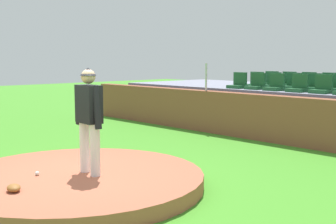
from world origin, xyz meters
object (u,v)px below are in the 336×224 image
(stadium_chair_2, at_px, (275,85))
(stadium_chair_3, at_px, (298,86))
(stadium_chair_8, at_px, (272,83))
(stadium_chair_10, at_px, (314,85))
(stadium_chair_9, at_px, (292,84))
(stadium_chair_16, at_px, (307,83))
(fielding_glove, at_px, (14,188))
(stadium_chair_17, at_px, (328,84))
(stadium_chair_11, at_px, (336,86))
(stadium_chair_0, at_px, (238,83))
(stadium_chair_15, at_px, (288,82))
(stadium_chair_7, at_px, (255,82))
(baseball, at_px, (37,173))
(stadium_chair_1, at_px, (256,84))
(stadium_chair_4, at_px, (322,87))
(pitcher, at_px, (89,113))
(stadium_chair_14, at_px, (270,81))

(stadium_chair_2, bearing_deg, stadium_chair_3, 179.78)
(stadium_chair_8, xyz_separation_m, stadium_chair_10, (1.44, -0.01, 0.00))
(stadium_chair_9, height_order, stadium_chair_16, same)
(fielding_glove, height_order, stadium_chair_17, stadium_chair_17)
(stadium_chair_10, bearing_deg, stadium_chair_2, 50.58)
(stadium_chair_11, bearing_deg, stadium_chair_0, 17.74)
(stadium_chair_10, relative_size, stadium_chair_17, 1.00)
(fielding_glove, distance_m, stadium_chair_3, 8.46)
(stadium_chair_16, xyz_separation_m, stadium_chair_17, (0.72, -0.01, 0.00))
(stadium_chair_3, height_order, stadium_chair_10, same)
(stadium_chair_11, relative_size, stadium_chair_15, 1.00)
(stadium_chair_7, height_order, stadium_chair_15, same)
(baseball, relative_size, stadium_chair_1, 0.15)
(fielding_glove, relative_size, stadium_chair_9, 0.60)
(stadium_chair_2, xyz_separation_m, stadium_chair_10, (0.74, 0.90, 0.00))
(baseball, relative_size, stadium_chair_10, 0.15)
(stadium_chair_2, relative_size, stadium_chair_15, 1.00)
(stadium_chair_10, bearing_deg, baseball, 87.50)
(stadium_chair_4, bearing_deg, stadium_chair_3, 1.43)
(stadium_chair_2, height_order, stadium_chair_17, same)
(stadium_chair_0, xyz_separation_m, stadium_chair_7, (0.01, 0.88, 0.00))
(pitcher, distance_m, stadium_chair_16, 8.83)
(stadium_chair_14, distance_m, stadium_chair_15, 0.69)
(pitcher, height_order, stadium_chair_2, pitcher)
(stadium_chair_0, relative_size, stadium_chair_10, 1.00)
(baseball, height_order, stadium_chair_8, stadium_chair_8)
(stadium_chair_14, xyz_separation_m, stadium_chair_15, (0.69, -0.01, 0.00))
(fielding_glove, bearing_deg, stadium_chair_15, -61.65)
(stadium_chair_2, distance_m, stadium_chair_3, 0.75)
(fielding_glove, xyz_separation_m, stadium_chair_16, (-0.97, 10.19, 1.16))
(stadium_chair_10, bearing_deg, pitcher, 91.09)
(stadium_chair_4, relative_size, stadium_chair_15, 1.00)
(stadium_chair_8, distance_m, stadium_chair_10, 1.44)
(stadium_chair_4, height_order, stadium_chair_7, same)
(stadium_chair_3, relative_size, stadium_chair_15, 1.00)
(stadium_chair_8, relative_size, stadium_chair_10, 1.00)
(pitcher, distance_m, stadium_chair_8, 8.04)
(stadium_chair_14, xyz_separation_m, stadium_chair_17, (2.12, -0.01, 0.00))
(stadium_chair_9, relative_size, stadium_chair_10, 1.00)
(stadium_chair_4, relative_size, stadium_chair_17, 1.00)
(stadium_chair_0, height_order, stadium_chair_4, same)
(stadium_chair_1, relative_size, stadium_chair_2, 1.00)
(stadium_chair_15, distance_m, stadium_chair_16, 0.71)
(stadium_chair_1, distance_m, stadium_chair_7, 1.08)
(stadium_chair_0, distance_m, stadium_chair_17, 2.75)
(stadium_chair_7, bearing_deg, stadium_chair_8, -178.58)
(baseball, relative_size, stadium_chair_9, 0.15)
(baseball, height_order, stadium_chair_2, stadium_chair_2)
(stadium_chair_3, xyz_separation_m, stadium_chair_16, (-0.75, 1.82, 0.00))
(stadium_chair_9, xyz_separation_m, stadium_chair_15, (-0.72, 0.91, 0.00))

